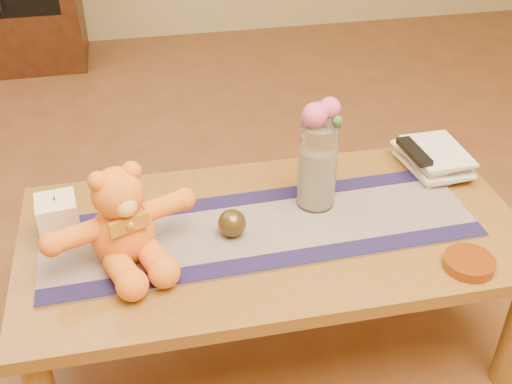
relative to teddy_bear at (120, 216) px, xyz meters
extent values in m
plane|color=brown|center=(0.41, 0.04, -0.59)|extent=(5.50, 5.50, 0.00)
cube|color=brown|center=(0.41, 0.04, -0.16)|extent=(1.40, 0.70, 0.04)
cylinder|color=brown|center=(-0.23, 0.33, -0.38)|extent=(0.07, 0.07, 0.41)
cylinder|color=brown|center=(1.05, 0.33, -0.38)|extent=(0.07, 0.07, 0.41)
cube|color=#1A2249|center=(0.37, 0.04, -0.13)|extent=(1.21, 0.38, 0.01)
cube|color=#19143D|center=(0.38, -0.10, -0.13)|extent=(1.20, 0.09, 0.00)
cube|color=#19143D|center=(0.37, 0.19, -0.13)|extent=(1.20, 0.09, 0.00)
cube|color=#FFE2BB|center=(-0.17, 0.11, -0.07)|extent=(0.11, 0.11, 0.12)
cylinder|color=black|center=(-0.17, 0.11, 0.00)|extent=(0.00, 0.00, 0.01)
cylinder|color=silver|center=(0.55, 0.13, 0.00)|extent=(0.11, 0.11, 0.26)
cylinder|color=beige|center=(0.55, 0.13, -0.04)|extent=(0.09, 0.09, 0.18)
sphere|color=#D04982|center=(0.53, 0.12, 0.17)|extent=(0.07, 0.07, 0.07)
sphere|color=#D04982|center=(0.58, 0.13, 0.18)|extent=(0.06, 0.06, 0.06)
sphere|color=#4F6CAB|center=(0.56, 0.16, 0.16)|extent=(0.04, 0.04, 0.04)
sphere|color=#4F6CAB|center=(0.52, 0.15, 0.15)|extent=(0.04, 0.04, 0.04)
sphere|color=#33662D|center=(0.59, 0.11, 0.15)|extent=(0.03, 0.03, 0.03)
sphere|color=#4A3918|center=(0.29, 0.03, -0.09)|extent=(0.10, 0.10, 0.08)
imported|color=beige|center=(0.89, 0.23, -0.13)|extent=(0.19, 0.24, 0.02)
imported|color=beige|center=(0.90, 0.23, -0.11)|extent=(0.17, 0.23, 0.02)
imported|color=beige|center=(0.89, 0.24, -0.09)|extent=(0.20, 0.25, 0.02)
imported|color=beige|center=(0.90, 0.23, -0.07)|extent=(0.17, 0.23, 0.02)
cube|color=black|center=(0.89, 0.22, -0.05)|extent=(0.06, 0.16, 0.02)
cylinder|color=#BF5914|center=(0.86, -0.22, -0.12)|extent=(0.17, 0.17, 0.03)
camera|label=1|loc=(0.08, -1.31, 0.95)|focal=44.14mm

